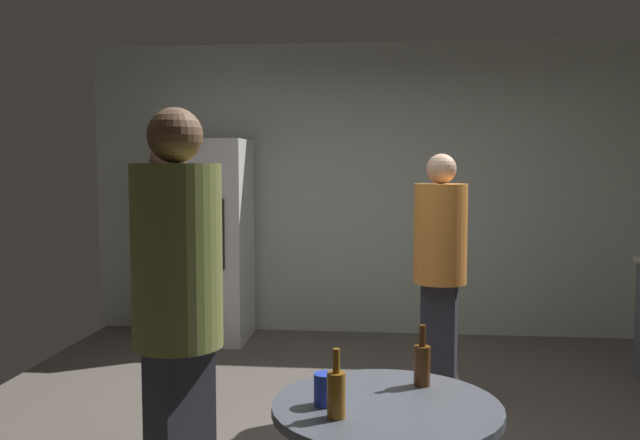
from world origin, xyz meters
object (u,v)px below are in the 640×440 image
plastic_cup_blue (325,389)px  person_in_olive_shirt (178,302)px  refrigerator (209,240)px  foreground_table (386,433)px  person_in_orange_shirt (440,260)px  person_in_navy_shirt (170,272)px  beer_bottle_brown (422,364)px  beer_bottle_amber (336,393)px

plastic_cup_blue → person_in_olive_shirt: 0.66m
refrigerator → foreground_table: bearing=-65.8°
person_in_orange_shirt → person_in_navy_shirt: 1.73m
foreground_table → beer_bottle_brown: (0.13, 0.21, 0.19)m
plastic_cup_blue → person_in_olive_shirt: bearing=162.0°
plastic_cup_blue → person_in_orange_shirt: 2.16m
foreground_table → person_in_navy_shirt: (-1.16, 1.18, 0.36)m
refrigerator → person_in_orange_shirt: refrigerator is taller
beer_bottle_brown → person_in_orange_shirt: bearing=83.7°
person_in_orange_shirt → person_in_navy_shirt: bearing=-47.5°
beer_bottle_amber → plastic_cup_blue: bearing=112.2°
plastic_cup_blue → foreground_table: bearing=9.1°
foreground_table → plastic_cup_blue: (-0.21, -0.03, 0.16)m
person_in_orange_shirt → person_in_olive_shirt: 2.21m
refrigerator → person_in_orange_shirt: (1.93, -1.50, 0.06)m
beer_bottle_brown → person_in_navy_shirt: person_in_navy_shirt is taller
beer_bottle_amber → person_in_olive_shirt: bearing=154.2°
person_in_orange_shirt → person_in_navy_shirt: (-1.50, -0.87, 0.03)m
person_in_navy_shirt → plastic_cup_blue: bearing=-20.4°
person_in_orange_shirt → foreground_table: bearing=3.1°
refrigerator → plastic_cup_blue: (1.39, -3.59, -0.11)m
person_in_olive_shirt → refrigerator: bearing=141.3°
foreground_table → person_in_olive_shirt: size_ratio=0.45×
person_in_orange_shirt → person_in_olive_shirt: person_in_olive_shirt is taller
person_in_orange_shirt → person_in_navy_shirt: person_in_navy_shirt is taller
plastic_cup_blue → person_in_orange_shirt: size_ratio=0.07×
plastic_cup_blue → person_in_olive_shirt: person_in_olive_shirt is taller
person_in_navy_shirt → beer_bottle_brown: bearing=-5.4°
refrigerator → person_in_navy_shirt: 2.41m
beer_bottle_amber → beer_bottle_brown: size_ratio=1.00×
foreground_table → plastic_cup_blue: 0.27m
foreground_table → person_in_olive_shirt: (-0.79, 0.15, 0.41)m
foreground_table → beer_bottle_amber: size_ratio=3.48×
beer_bottle_amber → person_in_orange_shirt: person_in_orange_shirt is taller
person_in_orange_shirt → beer_bottle_amber: bearing=-0.4°
beer_bottle_brown → person_in_olive_shirt: person_in_olive_shirt is taller
refrigerator → plastic_cup_blue: 3.85m
plastic_cup_blue → person_in_navy_shirt: (-0.95, 1.22, 0.20)m
person_in_orange_shirt → plastic_cup_blue: bearing=-2.3°
beer_bottle_brown → person_in_orange_shirt: size_ratio=0.14×
beer_bottle_amber → foreground_table: bearing=42.1°
beer_bottle_brown → person_in_olive_shirt: (-0.92, -0.05, 0.22)m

